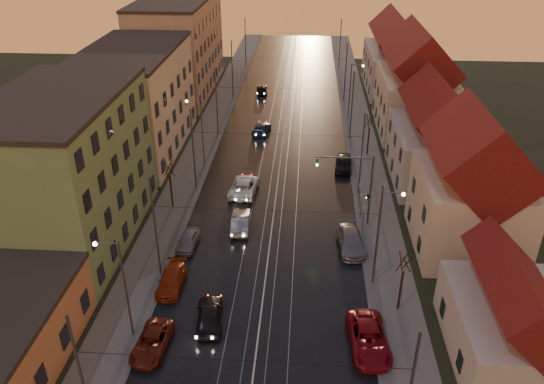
% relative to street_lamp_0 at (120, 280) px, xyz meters
% --- Properties ---
extents(ground, '(160.00, 160.00, 0.00)m').
position_rel_street_lamp_0_xyz_m(ground, '(9.10, -2.00, -4.89)').
color(ground, black).
rests_on(ground, ground).
extents(road, '(16.00, 120.00, 0.04)m').
position_rel_street_lamp_0_xyz_m(road, '(9.10, 38.00, -4.87)').
color(road, black).
rests_on(road, ground).
extents(sidewalk_left, '(4.00, 120.00, 0.15)m').
position_rel_street_lamp_0_xyz_m(sidewalk_left, '(-0.90, 38.00, -4.81)').
color(sidewalk_left, '#4C4C4C').
rests_on(sidewalk_left, ground).
extents(sidewalk_right, '(4.00, 120.00, 0.15)m').
position_rel_street_lamp_0_xyz_m(sidewalk_right, '(19.10, 38.00, -4.81)').
color(sidewalk_right, '#4C4C4C').
rests_on(sidewalk_right, ground).
extents(tram_rail_0, '(0.06, 120.00, 0.03)m').
position_rel_street_lamp_0_xyz_m(tram_rail_0, '(6.90, 38.00, -4.83)').
color(tram_rail_0, gray).
rests_on(tram_rail_0, road).
extents(tram_rail_1, '(0.06, 120.00, 0.03)m').
position_rel_street_lamp_0_xyz_m(tram_rail_1, '(8.33, 38.00, -4.83)').
color(tram_rail_1, gray).
rests_on(tram_rail_1, road).
extents(tram_rail_2, '(0.06, 120.00, 0.03)m').
position_rel_street_lamp_0_xyz_m(tram_rail_2, '(9.87, 38.00, -4.83)').
color(tram_rail_2, gray).
rests_on(tram_rail_2, road).
extents(tram_rail_3, '(0.06, 120.00, 0.03)m').
position_rel_street_lamp_0_xyz_m(tram_rail_3, '(11.30, 38.00, -4.83)').
color(tram_rail_3, gray).
rests_on(tram_rail_3, road).
extents(apartment_left_1, '(10.00, 18.00, 13.00)m').
position_rel_street_lamp_0_xyz_m(apartment_left_1, '(-8.40, 12.00, 1.61)').
color(apartment_left_1, '#658E5A').
rests_on(apartment_left_1, ground).
extents(apartment_left_2, '(10.00, 20.00, 12.00)m').
position_rel_street_lamp_0_xyz_m(apartment_left_2, '(-8.40, 32.00, 1.11)').
color(apartment_left_2, beige).
rests_on(apartment_left_2, ground).
extents(apartment_left_3, '(10.00, 24.00, 14.00)m').
position_rel_street_lamp_0_xyz_m(apartment_left_3, '(-8.40, 56.00, 2.11)').
color(apartment_left_3, '#9C8365').
rests_on(apartment_left_3, ground).
extents(house_right_0, '(8.16, 10.20, 5.80)m').
position_rel_street_lamp_0_xyz_m(house_right_0, '(26.10, 0.00, -1.96)').
color(house_right_0, beige).
rests_on(house_right_0, ground).
extents(house_right_1, '(8.67, 10.20, 10.80)m').
position_rel_street_lamp_0_xyz_m(house_right_1, '(26.10, 13.00, 0.56)').
color(house_right_1, beige).
rests_on(house_right_1, ground).
extents(house_right_2, '(9.18, 12.24, 9.20)m').
position_rel_street_lamp_0_xyz_m(house_right_2, '(26.10, 26.00, -0.24)').
color(house_right_2, beige).
rests_on(house_right_2, ground).
extents(house_right_3, '(9.18, 14.28, 11.50)m').
position_rel_street_lamp_0_xyz_m(house_right_3, '(26.10, 41.00, 0.92)').
color(house_right_3, beige).
rests_on(house_right_3, ground).
extents(house_right_4, '(9.18, 16.32, 10.00)m').
position_rel_street_lamp_0_xyz_m(house_right_4, '(26.10, 59.00, 0.16)').
color(house_right_4, beige).
rests_on(house_right_4, ground).
extents(catenary_pole_l_0, '(0.16, 0.16, 9.00)m').
position_rel_street_lamp_0_xyz_m(catenary_pole_l_0, '(0.50, -8.00, -0.39)').
color(catenary_pole_l_0, '#595B60').
rests_on(catenary_pole_l_0, ground).
extents(catenary_pole_l_1, '(0.16, 0.16, 9.00)m').
position_rel_street_lamp_0_xyz_m(catenary_pole_l_1, '(0.50, 7.00, -0.39)').
color(catenary_pole_l_1, '#595B60').
rests_on(catenary_pole_l_1, ground).
extents(catenary_pole_r_1, '(0.16, 0.16, 9.00)m').
position_rel_street_lamp_0_xyz_m(catenary_pole_r_1, '(17.70, 7.00, -0.39)').
color(catenary_pole_r_1, '#595B60').
rests_on(catenary_pole_r_1, ground).
extents(catenary_pole_l_2, '(0.16, 0.16, 9.00)m').
position_rel_street_lamp_0_xyz_m(catenary_pole_l_2, '(0.50, 22.00, -0.39)').
color(catenary_pole_l_2, '#595B60').
rests_on(catenary_pole_l_2, ground).
extents(catenary_pole_r_2, '(0.16, 0.16, 9.00)m').
position_rel_street_lamp_0_xyz_m(catenary_pole_r_2, '(17.70, 22.00, -0.39)').
color(catenary_pole_r_2, '#595B60').
rests_on(catenary_pole_r_2, ground).
extents(catenary_pole_l_3, '(0.16, 0.16, 9.00)m').
position_rel_street_lamp_0_xyz_m(catenary_pole_l_3, '(0.50, 37.00, -0.39)').
color(catenary_pole_l_3, '#595B60').
rests_on(catenary_pole_l_3, ground).
extents(catenary_pole_r_3, '(0.16, 0.16, 9.00)m').
position_rel_street_lamp_0_xyz_m(catenary_pole_r_3, '(17.70, 37.00, -0.39)').
color(catenary_pole_r_3, '#595B60').
rests_on(catenary_pole_r_3, ground).
extents(catenary_pole_l_4, '(0.16, 0.16, 9.00)m').
position_rel_street_lamp_0_xyz_m(catenary_pole_l_4, '(0.50, 52.00, -0.39)').
color(catenary_pole_l_4, '#595B60').
rests_on(catenary_pole_l_4, ground).
extents(catenary_pole_r_4, '(0.16, 0.16, 9.00)m').
position_rel_street_lamp_0_xyz_m(catenary_pole_r_4, '(17.70, 52.00, -0.39)').
color(catenary_pole_r_4, '#595B60').
rests_on(catenary_pole_r_4, ground).
extents(catenary_pole_l_5, '(0.16, 0.16, 9.00)m').
position_rel_street_lamp_0_xyz_m(catenary_pole_l_5, '(0.50, 70.00, -0.39)').
color(catenary_pole_l_5, '#595B60').
rests_on(catenary_pole_l_5, ground).
extents(catenary_pole_r_5, '(0.16, 0.16, 9.00)m').
position_rel_street_lamp_0_xyz_m(catenary_pole_r_5, '(17.70, 70.00, -0.39)').
color(catenary_pole_r_5, '#595B60').
rests_on(catenary_pole_r_5, ground).
extents(street_lamp_0, '(1.75, 0.32, 8.00)m').
position_rel_street_lamp_0_xyz_m(street_lamp_0, '(0.00, 0.00, 0.00)').
color(street_lamp_0, '#595B60').
rests_on(street_lamp_0, ground).
extents(street_lamp_1, '(1.75, 0.32, 8.00)m').
position_rel_street_lamp_0_xyz_m(street_lamp_1, '(18.21, 8.00, 0.00)').
color(street_lamp_1, '#595B60').
rests_on(street_lamp_1, ground).
extents(street_lamp_2, '(1.75, 0.32, 8.00)m').
position_rel_street_lamp_0_xyz_m(street_lamp_2, '(0.00, 28.00, 0.00)').
color(street_lamp_2, '#595B60').
rests_on(street_lamp_2, ground).
extents(street_lamp_3, '(1.75, 0.32, 8.00)m').
position_rel_street_lamp_0_xyz_m(street_lamp_3, '(18.21, 44.00, 0.00)').
color(street_lamp_3, '#595B60').
rests_on(street_lamp_3, ground).
extents(traffic_light_mast, '(5.30, 0.32, 7.20)m').
position_rel_street_lamp_0_xyz_m(traffic_light_mast, '(17.10, 16.00, -0.29)').
color(traffic_light_mast, '#595B60').
rests_on(traffic_light_mast, ground).
extents(bare_tree_0, '(1.09, 1.09, 5.11)m').
position_rel_street_lamp_0_xyz_m(bare_tree_0, '(-1.09, 18.00, -2.40)').
color(bare_tree_0, black).
rests_on(bare_tree_0, ground).
extents(bare_tree_1, '(1.09, 1.09, 5.11)m').
position_rel_street_lamp_0_xyz_m(bare_tree_1, '(19.31, 4.00, -2.40)').
color(bare_tree_1, black).
rests_on(bare_tree_1, ground).
extents(bare_tree_2, '(1.09, 1.09, 5.11)m').
position_rel_street_lamp_0_xyz_m(bare_tree_2, '(19.51, 32.00, -2.40)').
color(bare_tree_2, black).
rests_on(bare_tree_2, ground).
extents(driving_car_0, '(2.38, 4.69, 1.53)m').
position_rel_street_lamp_0_xyz_m(driving_car_0, '(5.49, 1.61, -4.12)').
color(driving_car_0, black).
rests_on(driving_car_0, ground).
extents(driving_car_1, '(1.90, 4.71, 1.52)m').
position_rel_street_lamp_0_xyz_m(driving_car_1, '(6.20, 14.48, -4.12)').
color(driving_car_1, gray).
rests_on(driving_car_1, ground).
extents(driving_car_2, '(2.98, 5.76, 1.55)m').
position_rel_street_lamp_0_xyz_m(driving_car_2, '(5.72, 21.51, -4.11)').
color(driving_car_2, white).
rests_on(driving_car_2, ground).
extents(driving_car_3, '(2.53, 4.91, 1.36)m').
position_rel_street_lamp_0_xyz_m(driving_car_3, '(6.13, 38.13, -4.20)').
color(driving_car_3, navy).
rests_on(driving_car_3, ground).
extents(driving_car_4, '(2.06, 4.18, 1.37)m').
position_rel_street_lamp_0_xyz_m(driving_car_4, '(4.77, 54.78, -4.20)').
color(driving_car_4, black).
rests_on(driving_car_4, ground).
extents(parked_left_1, '(2.39, 4.61, 1.24)m').
position_rel_street_lamp_0_xyz_m(parked_left_1, '(2.01, -1.19, -4.27)').
color(parked_left_1, maroon).
rests_on(parked_left_1, ground).
extents(parked_left_2, '(1.84, 4.50, 1.31)m').
position_rel_street_lamp_0_xyz_m(parked_left_2, '(1.75, 5.55, -4.23)').
color(parked_left_2, '#992C0F').
rests_on(parked_left_2, ground).
extents(parked_left_3, '(1.73, 3.87, 1.29)m').
position_rel_street_lamp_0_xyz_m(parked_left_3, '(1.88, 11.21, -4.24)').
color(parked_left_3, '#99989D').
rests_on(parked_left_3, ground).
extents(parked_right_0, '(2.96, 5.69, 1.53)m').
position_rel_street_lamp_0_xyz_m(parked_right_0, '(16.70, 0.01, -4.12)').
color(parked_right_0, maroon).
rests_on(parked_right_0, ground).
extents(parked_right_1, '(2.59, 5.39, 1.51)m').
position_rel_street_lamp_0_xyz_m(parked_right_1, '(16.25, 11.95, -4.13)').
color(parked_right_1, gray).
rests_on(parked_right_1, ground).
extents(parked_right_2, '(2.16, 4.65, 1.54)m').
position_rel_street_lamp_0_xyz_m(parked_right_2, '(16.41, 27.78, -4.11)').
color(parked_right_2, black).
rests_on(parked_right_2, ground).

